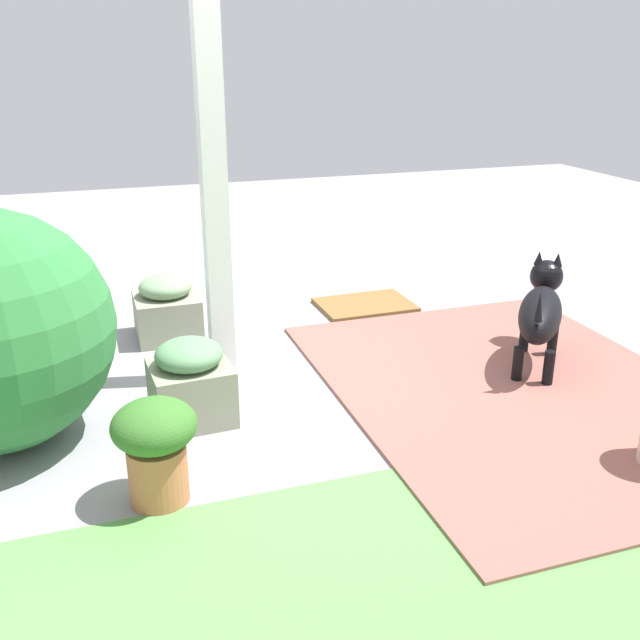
# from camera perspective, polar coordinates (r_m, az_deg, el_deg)

# --- Properties ---
(ground_plane) EXTENTS (12.00, 12.00, 0.00)m
(ground_plane) POSITION_cam_1_polar(r_m,az_deg,el_deg) (3.86, -1.66, -4.45)
(ground_plane) COLOR gray
(brick_path) EXTENTS (1.80, 2.40, 0.02)m
(brick_path) POSITION_cam_1_polar(r_m,az_deg,el_deg) (3.82, 15.45, -5.42)
(brick_path) COLOR #90564B
(brick_path) RESTS_ON ground
(porch_pillar) EXTENTS (0.12, 0.12, 2.14)m
(porch_pillar) POSITION_cam_1_polar(r_m,az_deg,el_deg) (3.56, -8.48, 11.20)
(porch_pillar) COLOR white
(porch_pillar) RESTS_ON ground
(stone_planter_nearest) EXTENTS (0.38, 0.40, 0.39)m
(stone_planter_nearest) POSITION_cam_1_polar(r_m,az_deg,el_deg) (4.42, -12.07, 0.90)
(stone_planter_nearest) COLOR gray
(stone_planter_nearest) RESTS_ON ground
(stone_planter_mid) EXTENTS (0.38, 0.36, 0.40)m
(stone_planter_mid) POSITION_cam_1_polar(r_m,az_deg,el_deg) (3.40, -10.23, -4.87)
(stone_planter_mid) COLOR gray
(stone_planter_mid) RESTS_ON ground
(terracotta_pot_broad) EXTENTS (0.32, 0.32, 0.42)m
(terracotta_pot_broad) POSITION_cam_1_polar(r_m,az_deg,el_deg) (2.82, -12.93, -9.57)
(terracotta_pot_broad) COLOR #BC6B44
(terracotta_pot_broad) RESTS_ON ground
(dog) EXTENTS (0.63, 0.73, 0.56)m
(dog) POSITION_cam_1_polar(r_m,az_deg,el_deg) (4.05, 17.16, 0.79)
(dog) COLOR black
(dog) RESTS_ON ground
(doormat) EXTENTS (0.63, 0.46, 0.03)m
(doormat) POSITION_cam_1_polar(r_m,az_deg,el_deg) (4.88, 3.60, 1.20)
(doormat) COLOR brown
(doormat) RESTS_ON ground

